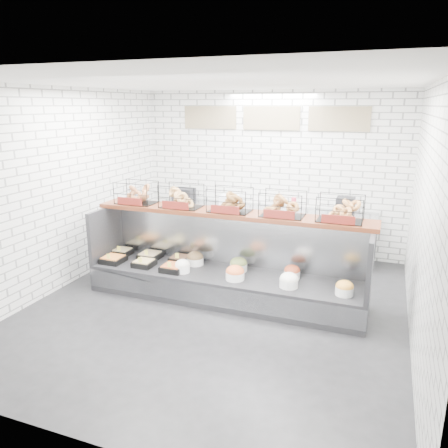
% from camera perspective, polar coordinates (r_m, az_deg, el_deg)
% --- Properties ---
extents(ground, '(5.50, 5.50, 0.00)m').
position_cam_1_polar(ground, '(6.22, -0.93, -10.77)').
color(ground, black).
rests_on(ground, ground).
extents(room_shell, '(5.02, 5.51, 3.01)m').
position_cam_1_polar(room_shell, '(6.19, 1.05, 9.03)').
color(room_shell, white).
rests_on(room_shell, ground).
extents(display_case, '(4.00, 0.90, 1.20)m').
position_cam_1_polar(display_case, '(6.39, 0.05, -6.84)').
color(display_case, black).
rests_on(display_case, ground).
extents(bagel_shelf, '(4.10, 0.50, 0.40)m').
position_cam_1_polar(bagel_shelf, '(6.22, 0.80, 2.75)').
color(bagel_shelf, '#441C0E').
rests_on(bagel_shelf, display_case).
extents(prep_counter, '(4.00, 0.60, 1.20)m').
position_cam_1_polar(prep_counter, '(8.22, 5.20, -0.75)').
color(prep_counter, '#93969B').
rests_on(prep_counter, ground).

